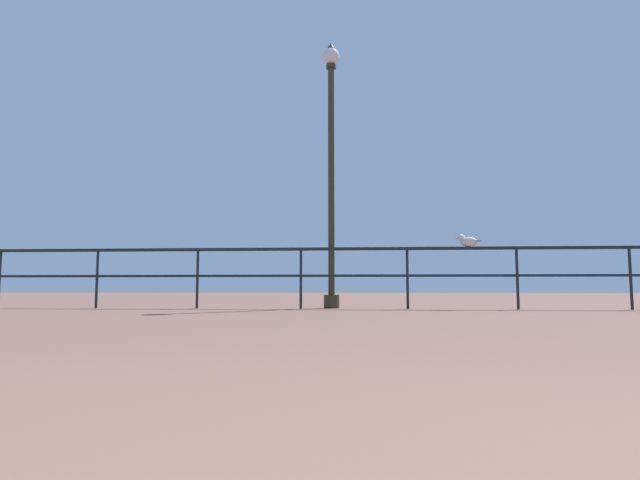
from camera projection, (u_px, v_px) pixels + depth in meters
pier_railing at (354, 264)px, 8.17m from camera, size 22.33×0.05×0.99m
lamppost_center at (331, 157)px, 8.63m from camera, size 0.30×0.30×4.59m
seagull_on_rail at (467, 241)px, 8.09m from camera, size 0.39×0.30×0.21m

